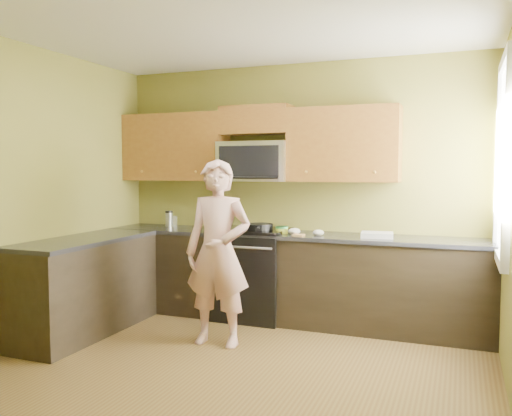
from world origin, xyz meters
The scene contains 23 objects.
floor centered at (0.00, 0.00, 0.00)m, with size 4.00×4.00×0.00m, color brown.
ceiling centered at (0.00, 0.00, 2.70)m, with size 4.00×4.00×0.00m, color white.
wall_back centered at (0.00, 2.00, 1.35)m, with size 4.00×4.00×0.00m, color olive.
wall_left centered at (-2.00, 0.00, 1.35)m, with size 4.00×4.00×0.00m, color olive.
cabinet_back_run centered at (0.00, 1.70, 0.44)m, with size 4.00×0.60×0.88m, color black.
cabinet_left_run centered at (-1.70, 0.60, 0.44)m, with size 0.60×1.60×0.88m, color black.
countertop_back centered at (0.00, 1.69, 0.90)m, with size 4.00×0.62×0.04m, color black.
countertop_left centered at (-1.69, 0.60, 0.90)m, with size 0.62×1.60×0.04m, color black.
stove centered at (-0.40, 1.68, 0.47)m, with size 0.76×0.65×0.95m, color black, non-canonical shape.
microwave centered at (-0.40, 1.80, 1.45)m, with size 0.76×0.40×0.42m, color silver, non-canonical shape.
upper_cab_left centered at (-1.39, 1.83, 1.45)m, with size 1.22×0.33×0.75m, color brown, non-canonical shape.
upper_cab_right centered at (0.54, 1.83, 1.45)m, with size 1.12×0.33×0.75m, color brown, non-canonical shape.
upper_cab_over_mw centered at (-0.40, 1.83, 2.10)m, with size 0.76×0.33×0.30m, color brown.
window centered at (1.98, 1.20, 1.65)m, with size 0.06×1.06×1.66m, color white, non-canonical shape.
woman centered at (-0.35, 0.75, 0.83)m, with size 0.61×0.40×1.66m, color #CC7066.
frying_pan centered at (-0.29, 1.65, 0.95)m, with size 0.28×0.49×0.06m, color black, non-canonical shape.
butter_tub centered at (-0.05, 1.63, 0.92)m, with size 0.13×0.13×0.09m, color #CED838, non-canonical shape.
toast_slice centered at (0.17, 1.50, 0.93)m, with size 0.11×0.11×0.01m, color #B27F47.
napkin_a centered at (0.35, 1.58, 0.95)m, with size 0.11×0.12×0.06m, color silver.
napkin_b centered at (0.10, 1.59, 0.95)m, with size 0.12×0.13×0.07m, color silver.
dish_towel centered at (0.92, 1.65, 0.95)m, with size 0.30×0.24×0.05m, color silver.
travel_mug centered at (-1.46, 1.80, 0.92)m, with size 0.08×0.08×0.18m, color silver, non-canonical shape.
glass_b centered at (-1.42, 1.84, 0.98)m, with size 0.07×0.07×0.12m, color silver.
Camera 1 is at (1.66, -3.52, 1.58)m, focal length 37.40 mm.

